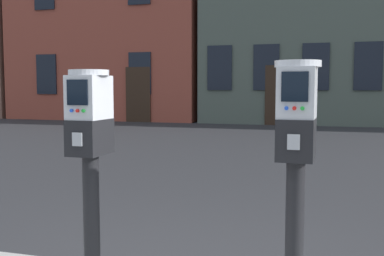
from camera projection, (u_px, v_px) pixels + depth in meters
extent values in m
cylinder|color=black|center=(92.00, 229.00, 2.57)|extent=(0.09, 0.09, 0.83)
cube|color=black|center=(90.00, 137.00, 2.53)|extent=(0.18, 0.24, 0.19)
cube|color=#A5A8AD|center=(77.00, 139.00, 2.41)|extent=(0.06, 0.01, 0.07)
cube|color=#B7BABF|center=(89.00, 97.00, 2.51)|extent=(0.18, 0.23, 0.23)
cube|color=black|center=(77.00, 92.00, 2.40)|extent=(0.12, 0.01, 0.13)
cylinder|color=blue|center=(71.00, 111.00, 2.41)|extent=(0.02, 0.01, 0.02)
cylinder|color=red|center=(77.00, 111.00, 2.40)|extent=(0.02, 0.01, 0.02)
cylinder|color=green|center=(83.00, 111.00, 2.39)|extent=(0.02, 0.01, 0.02)
cylinder|color=#B7BABF|center=(89.00, 73.00, 2.50)|extent=(0.22, 0.22, 0.03)
cylinder|color=black|center=(294.00, 246.00, 2.26)|extent=(0.09, 0.09, 0.85)
cube|color=black|center=(296.00, 139.00, 2.22)|extent=(0.18, 0.24, 0.20)
cube|color=#A5A8AD|center=(294.00, 142.00, 2.10)|extent=(0.06, 0.01, 0.07)
cube|color=#B7BABF|center=(297.00, 93.00, 2.20)|extent=(0.18, 0.23, 0.24)
cube|color=black|center=(295.00, 87.00, 2.08)|extent=(0.12, 0.01, 0.13)
cylinder|color=blue|center=(286.00, 108.00, 2.10)|extent=(0.02, 0.01, 0.02)
cylinder|color=red|center=(294.00, 108.00, 2.09)|extent=(0.02, 0.01, 0.02)
cylinder|color=green|center=(302.00, 108.00, 2.08)|extent=(0.02, 0.01, 0.02)
cylinder|color=#B7BABF|center=(298.00, 64.00, 2.19)|extent=(0.22, 0.22, 0.03)
cube|color=black|center=(46.00, 74.00, 18.95)|extent=(0.90, 0.06, 1.60)
cube|color=black|center=(140.00, 73.00, 17.78)|extent=(0.90, 0.06, 1.60)
cube|color=black|center=(138.00, 95.00, 17.87)|extent=(1.00, 0.07, 2.10)
cube|color=black|center=(220.00, 68.00, 16.88)|extent=(0.90, 0.06, 1.60)
cube|color=black|center=(266.00, 67.00, 16.40)|extent=(0.90, 0.06, 1.60)
cube|color=black|center=(316.00, 67.00, 15.92)|extent=(0.90, 0.06, 1.60)
cube|color=black|center=(368.00, 66.00, 15.44)|extent=(0.90, 0.06, 1.60)
cube|color=black|center=(279.00, 95.00, 16.35)|extent=(1.00, 0.07, 2.10)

